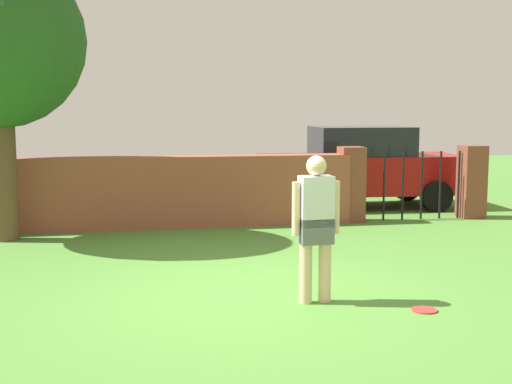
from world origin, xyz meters
TOP-DOWN VIEW (x-y plane):
  - ground_plane at (0.00, 0.00)m, footprint 40.00×40.00m
  - brick_wall at (-1.50, 4.64)m, footprint 8.21×0.50m
  - person at (0.63, -0.39)m, footprint 0.54×0.24m
  - fence_gate at (3.92, 4.64)m, footprint 2.87×0.44m
  - car at (3.48, 6.36)m, footprint 4.26×2.05m
  - frisbee_red at (1.68, -0.91)m, footprint 0.27×0.27m

SIDE VIEW (x-z plane):
  - ground_plane at x=0.00m, z-range 0.00..0.00m
  - frisbee_red at x=1.68m, z-range 0.00..0.02m
  - brick_wall at x=-1.50m, z-range 0.00..1.27m
  - fence_gate at x=3.92m, z-range 0.00..1.40m
  - car at x=3.48m, z-range 0.00..1.72m
  - person at x=0.63m, z-range 0.09..1.71m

